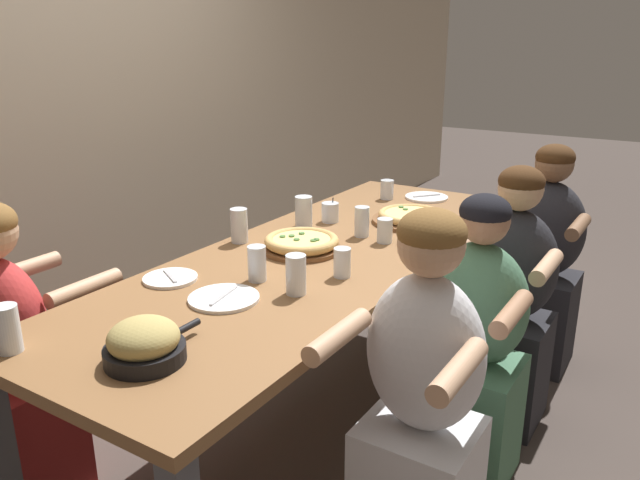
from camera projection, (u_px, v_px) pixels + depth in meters
name	position (u px, v px, depth m)	size (l,w,h in m)	color
ground_plane	(320.00, 419.00, 2.73)	(18.00, 18.00, 0.00)	#423833
restaurant_back_panel	(58.00, 35.00, 2.98)	(10.00, 0.06, 3.20)	beige
dining_table	(320.00, 270.00, 2.51)	(2.48, 0.86, 0.78)	brown
pizza_board_main	(411.00, 217.00, 2.87)	(0.36, 0.36, 0.05)	brown
pizza_board_second	(302.00, 243.00, 2.49)	(0.31, 0.31, 0.06)	brown
skillet_bowl	(144.00, 343.00, 1.64)	(0.31, 0.22, 0.12)	black
empty_plate_a	(224.00, 298.00, 2.03)	(0.23, 0.23, 0.02)	white
empty_plate_b	(427.00, 197.00, 3.30)	(0.23, 0.23, 0.02)	white
empty_plate_c	(170.00, 278.00, 2.20)	(0.19, 0.19, 0.02)	white
cocktail_glass_blue	(330.00, 213.00, 2.88)	(0.08, 0.08, 0.11)	silver
drinking_glass_a	(304.00, 214.00, 2.80)	(0.08, 0.08, 0.14)	silver
drinking_glass_b	(257.00, 265.00, 2.18)	(0.07, 0.07, 0.13)	silver
drinking_glass_c	(362.00, 223.00, 2.66)	(0.06, 0.06, 0.13)	silver
drinking_glass_d	(296.00, 277.00, 2.07)	(0.07, 0.07, 0.14)	silver
drinking_glass_e	(8.00, 332.00, 1.69)	(0.07, 0.07, 0.13)	silver
drinking_glass_f	(239.00, 226.00, 2.58)	(0.07, 0.07, 0.14)	silver
drinking_glass_g	(342.00, 264.00, 2.22)	(0.06, 0.06, 0.11)	silver
drinking_glass_h	(387.00, 191.00, 3.28)	(0.07, 0.07, 0.10)	silver
drinking_glass_i	(385.00, 232.00, 2.59)	(0.06, 0.06, 0.10)	silver
diner_near_midright	(508.00, 311.00, 2.60)	(0.51, 0.40, 1.12)	#232328
diner_far_left	(12.00, 371.00, 2.13)	(0.51, 0.40, 1.10)	#B22D2D
diner_near_center	(473.00, 357.00, 2.25)	(0.51, 0.40, 1.10)	#477556
diner_near_right	(542.00, 269.00, 3.06)	(0.51, 0.40, 1.12)	#232328
diner_near_midleft	(421.00, 411.00, 1.86)	(0.51, 0.40, 1.16)	silver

